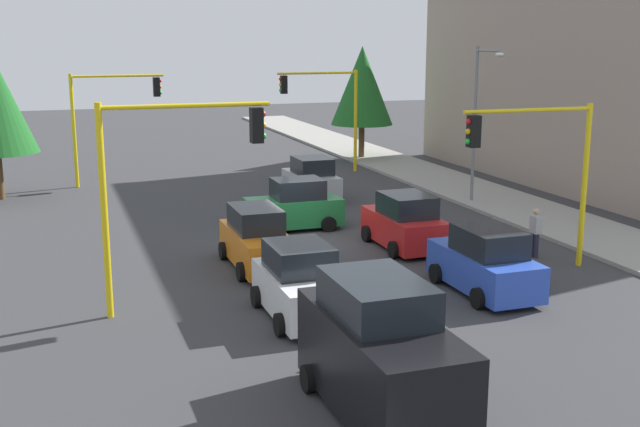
{
  "coord_description": "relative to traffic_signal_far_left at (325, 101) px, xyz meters",
  "views": [
    {
      "loc": [
        26.84,
        -8.76,
        7.33
      ],
      "look_at": [
        0.85,
        0.26,
        1.2
      ],
      "focal_mm": 44.32,
      "sensor_mm": 36.0,
      "label": 1
    }
  ],
  "objects": [
    {
      "name": "traffic_signal_near_left",
      "position": [
        20.0,
        -0.05,
        -0.2
      ],
      "size": [
        0.36,
        4.59,
        5.32
      ],
      "color": "yellow",
      "rests_on": "ground"
    },
    {
      "name": "lane_arrow_near",
      "position": [
        25.51,
        -8.69,
        -3.98
      ],
      "size": [
        2.4,
        1.1,
        1.1
      ],
      "color": "silver",
      "rests_on": "ground"
    },
    {
      "name": "car_blue",
      "position": [
        21.46,
        -2.61,
        -3.09
      ],
      "size": [
        4.04,
        2.03,
        1.98
      ],
      "color": "blue",
      "rests_on": "ground"
    },
    {
      "name": "street_lamp_curbside",
      "position": [
        10.39,
        3.51,
        0.36
      ],
      "size": [
        2.15,
        0.28,
        7.0
      ],
      "color": "slate",
      "rests_on": "ground"
    },
    {
      "name": "car_orange",
      "position": [
        16.68,
        -8.23,
        -3.09
      ],
      "size": [
        4.19,
        1.95,
        1.98
      ],
      "color": "orange",
      "rests_on": "ground"
    },
    {
      "name": "ground_plane",
      "position": [
        14.0,
        -5.69,
        -3.98
      ],
      "size": [
        120.0,
        120.0,
        0.0
      ],
      "primitive_type": "plane",
      "color": "#353538"
    },
    {
      "name": "traffic_signal_near_right",
      "position": [
        20.0,
        -11.4,
        0.07
      ],
      "size": [
        0.36,
        4.59,
        5.74
      ],
      "color": "yellow",
      "rests_on": "ground"
    },
    {
      "name": "car_silver",
      "position": [
        6.7,
        -3.03,
        -3.09
      ],
      "size": [
        3.72,
        2.08,
        1.98
      ],
      "color": "#B2B5BA",
      "rests_on": "ground"
    },
    {
      "name": "delivery_van_black",
      "position": [
        27.56,
        -8.6,
        -2.7
      ],
      "size": [
        4.8,
        2.22,
        2.77
      ],
      "color": "black",
      "rests_on": "ground"
    },
    {
      "name": "apartment_block",
      "position": [
        6.97,
        12.81,
        3.84
      ],
      "size": [
        23.25,
        9.3,
        15.63
      ],
      "color": "gray",
      "rests_on": "ground"
    },
    {
      "name": "sidewalk_kerb",
      "position": [
        9.0,
        4.81,
        -3.91
      ],
      "size": [
        80.0,
        4.0,
        0.15
      ],
      "primitive_type": "cube",
      "color": "gray",
      "rests_on": "ground"
    },
    {
      "name": "traffic_signal_far_right",
      "position": [
        0.0,
        -11.38,
        0.01
      ],
      "size": [
        0.36,
        4.59,
        5.64
      ],
      "color": "yellow",
      "rests_on": "ground"
    },
    {
      "name": "car_green",
      "position": [
        12.0,
        -5.51,
        -3.09
      ],
      "size": [
        2.08,
        3.66,
        1.98
      ],
      "color": "#1E7238",
      "rests_on": "ground"
    },
    {
      "name": "car_red",
      "position": [
        16.06,
        -2.66,
        -3.09
      ],
      "size": [
        3.88,
        2.09,
        1.98
      ],
      "color": "red",
      "rests_on": "ground"
    },
    {
      "name": "pedestrian_crossing",
      "position": [
        18.65,
        1.01,
        -3.07
      ],
      "size": [
        0.4,
        0.24,
        1.7
      ],
      "color": "#262638",
      "rests_on": "ground"
    },
    {
      "name": "traffic_signal_far_left",
      "position": [
        0.0,
        0.0,
        0.0
      ],
      "size": [
        0.36,
        4.59,
        5.63
      ],
      "color": "yellow",
      "rests_on": "ground"
    },
    {
      "name": "tree_roadside_far",
      "position": [
        -4.0,
        3.81,
        0.51
      ],
      "size": [
        3.77,
        3.77,
        6.86
      ],
      "color": "brown",
      "rests_on": "ground"
    },
    {
      "name": "car_white",
      "position": [
        21.62,
        -8.33,
        -3.09
      ],
      "size": [
        3.78,
        2.09,
        1.98
      ],
      "color": "white",
      "rests_on": "ground"
    }
  ]
}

